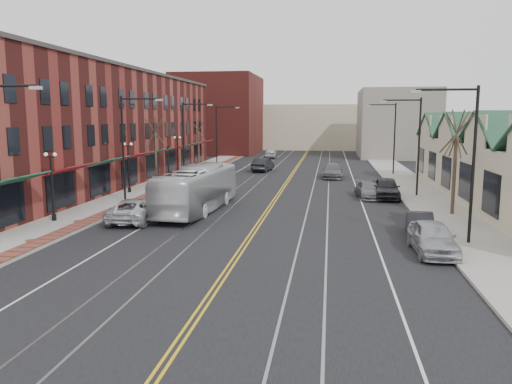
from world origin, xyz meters
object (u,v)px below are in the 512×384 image
(parked_suv, at_px, (135,210))
(parked_car_d, at_px, (386,188))
(parked_car_b, at_px, (420,225))
(parked_car_c, at_px, (369,190))
(parked_car_a, at_px, (433,238))
(transit_bus, at_px, (197,189))

(parked_suv, bearing_deg, parked_car_d, -149.67)
(parked_suv, relative_size, parked_car_b, 1.35)
(parked_car_c, relative_size, parked_car_d, 0.91)
(parked_car_b, bearing_deg, parked_suv, -179.07)
(parked_suv, relative_size, parked_car_d, 1.07)
(parked_car_c, bearing_deg, parked_suv, -150.22)
(parked_car_a, height_order, parked_car_d, parked_car_d)
(parked_suv, distance_m, parked_car_b, 17.25)
(parked_car_a, relative_size, parked_car_c, 1.02)
(parked_car_a, height_order, parked_car_b, parked_car_a)
(parked_car_d, bearing_deg, parked_car_b, -85.79)
(parked_suv, bearing_deg, parked_car_c, -147.47)
(parked_car_a, bearing_deg, parked_car_d, 89.71)
(parked_car_a, relative_size, parked_car_b, 1.16)
(transit_bus, bearing_deg, parked_car_c, -144.23)
(parked_car_c, bearing_deg, parked_car_b, -89.28)
(parked_car_d, bearing_deg, parked_car_a, -86.17)
(parked_suv, height_order, parked_car_b, parked_suv)
(transit_bus, height_order, parked_car_a, transit_bus)
(parked_suv, height_order, parked_car_a, parked_car_a)
(parked_car_b, bearing_deg, parked_car_c, 103.95)
(parked_car_c, xyz_separation_m, parked_car_d, (1.38, 0.06, 0.19))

